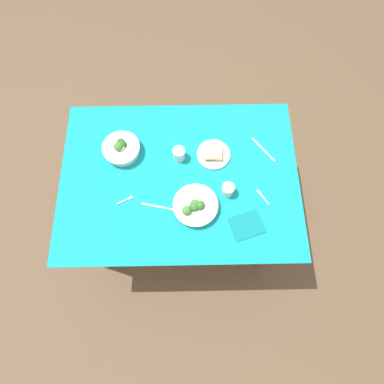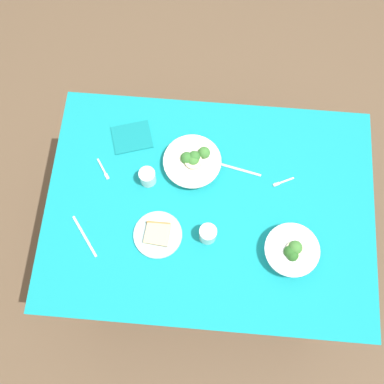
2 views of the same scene
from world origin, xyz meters
name	(u,v)px [view 2 (image 2 of 2)]	position (x,y,z in m)	size (l,w,h in m)	color
ground_plane	(205,246)	(0.00, 0.00, 0.00)	(6.00, 6.00, 0.00)	brown
dining_table	(209,214)	(0.00, 0.00, 0.63)	(1.37, 0.99, 0.74)	teal
broccoli_bowl_far	(291,251)	(-0.33, 0.17, 0.78)	(0.22, 0.22, 0.10)	white
broccoli_bowl_near	(193,162)	(0.09, -0.18, 0.77)	(0.25, 0.25, 0.08)	silver
bread_side_plate	(158,234)	(0.20, 0.14, 0.75)	(0.20, 0.20, 0.03)	#99C6D1
water_glass_center	(209,234)	(0.00, 0.13, 0.78)	(0.07, 0.07, 0.08)	silver
water_glass_side	(148,177)	(0.27, -0.10, 0.78)	(0.07, 0.07, 0.08)	silver
fork_by_far_bowl	(104,170)	(0.47, -0.12, 0.74)	(0.07, 0.09, 0.00)	#B7B7BC
fork_by_near_bowl	(282,182)	(-0.30, -0.13, 0.74)	(0.09, 0.05, 0.00)	#B7B7BC
table_knife_left	(239,169)	(-0.11, -0.18, 0.74)	(0.20, 0.01, 0.00)	#B7B7BC
table_knife_right	(85,236)	(0.50, 0.17, 0.74)	(0.20, 0.01, 0.00)	#B7B7BC
napkin_folded_upper	(132,137)	(0.36, -0.29, 0.74)	(0.17, 0.14, 0.01)	#0F777D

